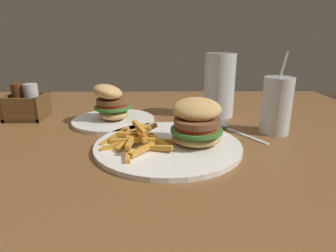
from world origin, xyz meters
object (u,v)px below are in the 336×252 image
Objects in this scene: meal_plate_far at (112,110)px; condiment_caddy at (27,105)px; meal_plate_near at (178,135)px; beer_glass at (219,86)px; spoon at (222,124)px; juice_glass at (276,108)px.

condiment_caddy is at bearing 169.93° from meal_plate_far.
condiment_caddy is (-0.25, 0.04, 0.00)m from meal_plate_far.
meal_plate_far is at bearing 132.43° from meal_plate_near.
spoon is (-0.01, -0.11, -0.08)m from beer_glass.
meal_plate_far is 0.25m from condiment_caddy.
juice_glass is 0.87× the size of meal_plate_far.
spoon is at bearing -94.43° from beer_glass.
meal_plate_far is at bearing -10.07° from condiment_caddy.
beer_glass is at bearing 125.27° from juice_glass.
spoon is 0.55m from condiment_caddy.
juice_glass reaches higher than spoon.
beer_glass is at bearing -35.27° from spoon.
beer_glass reaches higher than condiment_caddy.
spoon is (-0.12, 0.04, -0.05)m from juice_glass.
juice_glass is (0.24, 0.10, 0.03)m from meal_plate_near.
meal_plate_near is 0.26m from juice_glass.
condiment_caddy is at bearing 151.23° from meal_plate_near.
juice_glass is 1.91× the size of condiment_caddy.
juice_glass is 0.14m from spoon.
meal_plate_near is 0.48m from condiment_caddy.
beer_glass is 0.31m from meal_plate_far.
meal_plate_near is at bearing -117.21° from beer_glass.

